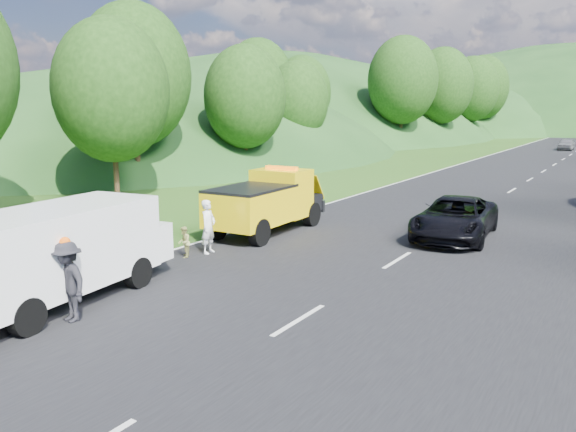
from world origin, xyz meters
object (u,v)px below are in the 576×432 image
Objects in this scene: tow_truck at (267,202)px; passing_suv at (454,238)px; worker at (71,321)px; child at (185,258)px; white_van at (59,249)px; woman at (209,253)px; suitcase at (121,243)px.

tow_truck is 7.11m from passing_suv.
child is at bearing 116.29° from worker.
worker is at bearing -37.00° from white_van.
white_van is 1.98m from worker.
child is (-0.30, -0.85, 0.00)m from woman.
child is 9.85m from passing_suv.
passing_suv is at bearing 102.12° from child.
passing_suv is at bearing 55.37° from white_van.
white_van is at bearing -122.39° from passing_suv.
tow_truck is 3.90m from woman.
tow_truck is at bearing 83.75° from white_van.
suitcase reaches higher than child.
suitcase is at bearing -117.24° from tow_truck.
woman is 6.44m from worker.
child is 0.54× the size of worker.
woman reaches higher than suitcase.
passing_suv reaches higher than suitcase.
child is at bearing 86.37° from white_van.
suitcase is (-3.87, 4.89, 0.30)m from worker.
woman is 0.96× the size of worker.
tow_truck is at bearing -6.36° from woman.
tow_truck reaches higher than woman.
worker reaches higher than passing_suv.
suitcase is at bearing -112.37° from child.
white_van is 5.75m from woman.
white_van is 13.68m from passing_suv.
tow_truck is 9.71× the size of suitcase.
worker is (1.28, -6.31, 0.00)m from woman.
tow_truck is at bearing -161.51° from passing_suv.
suitcase is 11.87m from passing_suv.
tow_truck is 5.73m from suitcase.
worker is at bearing -116.30° from passing_suv.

